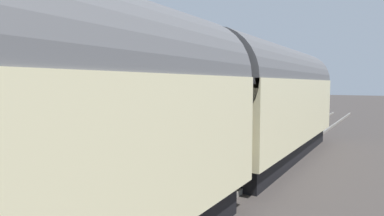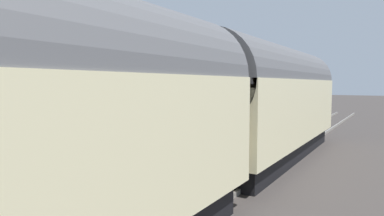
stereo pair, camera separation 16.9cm
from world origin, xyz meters
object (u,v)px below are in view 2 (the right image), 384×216
at_px(train, 211,108).
at_px(planter_edge_near, 178,115).
at_px(bench_platform_end, 207,111).
at_px(tree_mid_background, 40,50).
at_px(station_building, 88,91).
at_px(bench_mid_platform, 233,108).
at_px(tree_far_right, 183,49).
at_px(planter_bench_left, 182,121).
at_px(planter_corner_building, 20,154).

height_order(train, planter_edge_near, train).
height_order(bench_platform_end, planter_edge_near, bench_platform_end).
bearing_deg(planter_edge_near, tree_mid_background, 111.60).
bearing_deg(station_building, bench_platform_end, -13.72).
height_order(train, bench_mid_platform, train).
relative_size(station_building, bench_mid_platform, 4.10).
relative_size(bench_mid_platform, planter_edge_near, 1.64).
distance_m(station_building, tree_far_right, 13.68).
distance_m(station_building, bench_platform_end, 6.67).
distance_m(train, tree_mid_background, 13.50).
height_order(train, tree_mid_background, tree_mid_background).
bearing_deg(tree_far_right, bench_mid_platform, -121.08).
relative_size(train, planter_bench_left, 28.74).
bearing_deg(planter_bench_left, train, -137.75).
height_order(station_building, bench_mid_platform, station_building).
xyz_separation_m(bench_mid_platform, planter_edge_near, (-3.62, 1.39, -0.18)).
distance_m(station_building, planter_corner_building, 5.05).
bearing_deg(bench_platform_end, planter_bench_left, -166.19).
distance_m(station_building, planter_bench_left, 3.84).
relative_size(station_building, tree_mid_background, 0.84).
xyz_separation_m(planter_edge_near, tree_far_right, (7.10, 4.39, 4.24)).
bearing_deg(tree_mid_background, bench_mid_platform, -53.11).
relative_size(train, bench_platform_end, 14.27).
bearing_deg(planter_corner_building, bench_mid_platform, 3.44).
distance_m(bench_platform_end, planter_bench_left, 3.83).
bearing_deg(station_building, planter_bench_left, -42.94).
relative_size(planter_bench_left, planter_corner_building, 0.97).
relative_size(bench_platform_end, planter_corner_building, 1.96).
distance_m(station_building, tree_mid_background, 7.80).
bearing_deg(planter_edge_near, planter_bench_left, -143.41).
bearing_deg(planter_corner_building, planter_bench_left, -0.04).
height_order(planter_corner_building, tree_far_right, tree_far_right).
bearing_deg(train, planter_bench_left, 42.25).
bearing_deg(bench_platform_end, tree_mid_background, 113.02).
bearing_deg(tree_mid_background, planter_corner_building, -126.22).
xyz_separation_m(planter_bench_left, tree_mid_background, (0.09, 9.47, 3.36)).
distance_m(bench_mid_platform, planter_edge_near, 3.88).
xyz_separation_m(train, bench_mid_platform, (10.19, 4.09, -0.80)).
height_order(planter_edge_near, planter_corner_building, planter_edge_near).
bearing_deg(planter_corner_building, tree_far_right, 21.27).
distance_m(station_building, planter_edge_near, 5.79).
bearing_deg(train, planter_corner_building, 134.63).
height_order(bench_platform_end, planter_corner_building, bench_platform_end).
relative_size(bench_mid_platform, tree_mid_background, 0.20).
relative_size(station_building, planter_bench_left, 8.30).
xyz_separation_m(bench_mid_platform, tree_mid_background, (-6.50, 8.66, 3.27)).
bearing_deg(planter_edge_near, tree_far_right, 31.71).
xyz_separation_m(station_building, planter_bench_left, (2.65, -2.47, -1.26)).
bearing_deg(tree_far_right, planter_corner_building, -158.73).
relative_size(bench_mid_platform, tree_far_right, 0.19).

